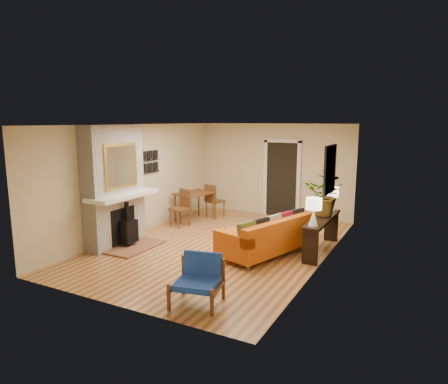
% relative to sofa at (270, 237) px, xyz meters
% --- Properties ---
extents(room_shell, '(6.50, 6.50, 6.50)m').
position_rel_sofa_xyz_m(room_shell, '(-0.57, 2.68, 0.87)').
color(room_shell, tan).
rests_on(room_shell, ground).
extents(fireplace, '(1.09, 1.68, 2.60)m').
position_rel_sofa_xyz_m(fireplace, '(-3.18, -0.96, 0.87)').
color(fireplace, white).
rests_on(fireplace, ground).
extents(sofa, '(1.53, 2.31, 0.84)m').
position_rel_sofa_xyz_m(sofa, '(0.00, 0.00, 0.00)').
color(sofa, silver).
rests_on(sofa, ground).
extents(ottoman, '(0.96, 0.96, 0.39)m').
position_rel_sofa_xyz_m(ottoman, '(-0.58, 0.08, -0.14)').
color(ottoman, silver).
rests_on(ottoman, ground).
extents(blue_chair, '(0.82, 0.81, 0.72)m').
position_rel_sofa_xyz_m(blue_chair, '(-0.15, -2.51, 0.02)').
color(blue_chair, brown).
rests_on(blue_chair, ground).
extents(dining_table, '(1.05, 1.79, 0.94)m').
position_rel_sofa_xyz_m(dining_table, '(-2.75, 1.63, 0.25)').
color(dining_table, brown).
rests_on(dining_table, ground).
extents(console_table, '(0.34, 1.85, 0.72)m').
position_rel_sofa_xyz_m(console_table, '(0.90, 0.64, 0.21)').
color(console_table, black).
rests_on(console_table, ground).
extents(lamp_near, '(0.30, 0.30, 0.54)m').
position_rel_sofa_xyz_m(lamp_near, '(0.90, -0.08, 0.69)').
color(lamp_near, white).
rests_on(lamp_near, console_table).
extents(lamp_far, '(0.30, 0.30, 0.54)m').
position_rel_sofa_xyz_m(lamp_far, '(0.90, 1.36, 0.69)').
color(lamp_far, white).
rests_on(lamp_far, console_table).
extents(houseplant, '(0.85, 0.75, 0.90)m').
position_rel_sofa_xyz_m(houseplant, '(0.89, 0.85, 0.80)').
color(houseplant, '#1E5919').
rests_on(houseplant, console_table).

